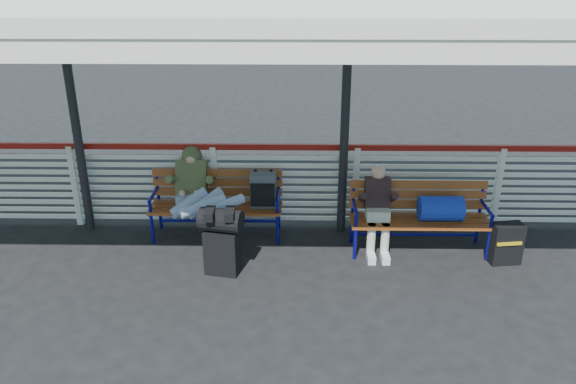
{
  "coord_description": "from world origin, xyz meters",
  "views": [
    {
      "loc": [
        1.17,
        -5.48,
        3.58
      ],
      "look_at": [
        1.06,
        1.0,
        0.9
      ],
      "focal_mm": 35.0,
      "sensor_mm": 36.0,
      "label": 1
    }
  ],
  "objects_px": {
    "bench_left": "(232,195)",
    "traveler_man": "(201,197)",
    "bench_right": "(429,210)",
    "companion_person": "(378,209)",
    "luggage_stack": "(222,239)",
    "suitcase_side": "(506,243)"
  },
  "relations": [
    {
      "from": "traveler_man",
      "to": "luggage_stack",
      "type": "bearing_deg",
      "value": -63.04
    },
    {
      "from": "bench_left",
      "to": "suitcase_side",
      "type": "bearing_deg",
      "value": -11.46
    },
    {
      "from": "companion_person",
      "to": "suitcase_side",
      "type": "height_order",
      "value": "companion_person"
    },
    {
      "from": "luggage_stack",
      "to": "companion_person",
      "type": "xyz_separation_m",
      "value": [
        1.96,
        0.61,
        0.13
      ]
    },
    {
      "from": "bench_left",
      "to": "traveler_man",
      "type": "bearing_deg",
      "value": -136.57
    },
    {
      "from": "luggage_stack",
      "to": "bench_left",
      "type": "relative_size",
      "value": 0.47
    },
    {
      "from": "companion_person",
      "to": "suitcase_side",
      "type": "distance_m",
      "value": 1.66
    },
    {
      "from": "bench_right",
      "to": "companion_person",
      "type": "bearing_deg",
      "value": -179.03
    },
    {
      "from": "traveler_man",
      "to": "companion_person",
      "type": "distance_m",
      "value": 2.31
    },
    {
      "from": "traveler_man",
      "to": "bench_left",
      "type": "bearing_deg",
      "value": 43.43
    },
    {
      "from": "luggage_stack",
      "to": "companion_person",
      "type": "bearing_deg",
      "value": 29.49
    },
    {
      "from": "bench_right",
      "to": "suitcase_side",
      "type": "relative_size",
      "value": 3.36
    },
    {
      "from": "luggage_stack",
      "to": "traveler_man",
      "type": "xyz_separation_m",
      "value": [
        -0.35,
        0.68,
        0.25
      ]
    },
    {
      "from": "bench_left",
      "to": "companion_person",
      "type": "bearing_deg",
      "value": -12.22
    },
    {
      "from": "bench_left",
      "to": "traveler_man",
      "type": "distance_m",
      "value": 0.52
    },
    {
      "from": "bench_right",
      "to": "companion_person",
      "type": "xyz_separation_m",
      "value": [
        -0.67,
        -0.01,
        0.01
      ]
    },
    {
      "from": "luggage_stack",
      "to": "bench_right",
      "type": "bearing_deg",
      "value": 25.5
    },
    {
      "from": "luggage_stack",
      "to": "suitcase_side",
      "type": "xyz_separation_m",
      "value": [
        3.56,
        0.31,
        -0.2
      ]
    },
    {
      "from": "luggage_stack",
      "to": "traveler_man",
      "type": "relative_size",
      "value": 0.52
    },
    {
      "from": "bench_right",
      "to": "suitcase_side",
      "type": "bearing_deg",
      "value": -18.31
    },
    {
      "from": "luggage_stack",
      "to": "suitcase_side",
      "type": "bearing_deg",
      "value": 17.19
    },
    {
      "from": "bench_right",
      "to": "companion_person",
      "type": "height_order",
      "value": "companion_person"
    }
  ]
}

